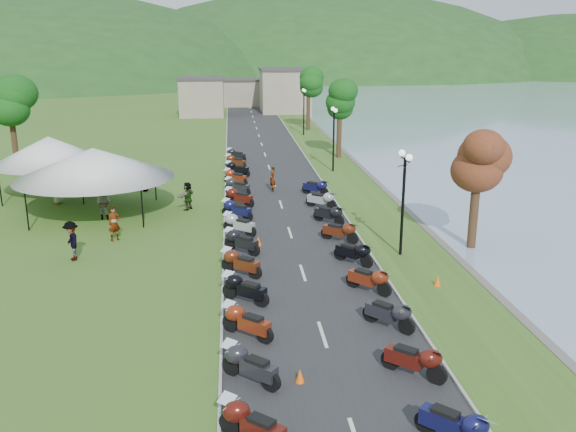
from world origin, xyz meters
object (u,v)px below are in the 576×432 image
object	(u,v)px
pedestrian_a	(115,240)
pedestrian_b	(105,219)
vendor_tent_main	(95,181)
pedestrian_c	(73,260)

from	to	relation	value
pedestrian_a	pedestrian_b	distance (m)	4.35
pedestrian_b	pedestrian_a	bearing A→B (deg)	129.36
pedestrian_a	pedestrian_b	bearing A→B (deg)	68.25
pedestrian_a	pedestrian_b	xyz separation A→B (m)	(-1.31, 4.15, 0.00)
vendor_tent_main	pedestrian_b	distance (m)	2.40
pedestrian_b	vendor_tent_main	bearing A→B (deg)	-39.94
pedestrian_b	pedestrian_c	bearing A→B (deg)	110.66
vendor_tent_main	pedestrian_a	xyz separation A→B (m)	(1.94, -5.31, -2.00)
pedestrian_c	vendor_tent_main	bearing A→B (deg)	158.54
pedestrian_a	pedestrian_c	world-z (taller)	pedestrian_c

